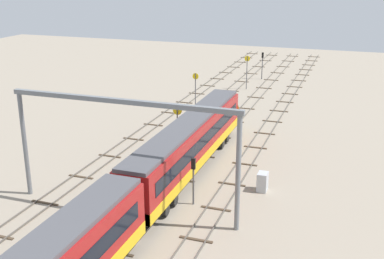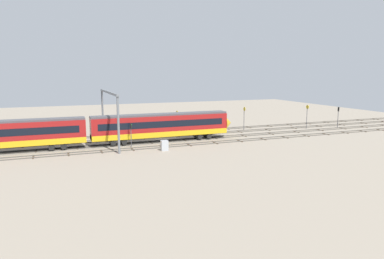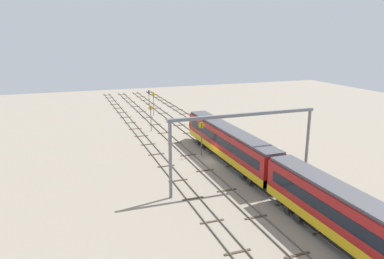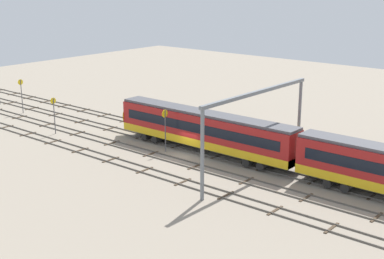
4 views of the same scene
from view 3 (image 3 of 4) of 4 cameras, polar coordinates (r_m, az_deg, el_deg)
The scene contains 13 objects.
ground_plane at distance 51.62m, azimuth 2.95°, elevation -4.97°, with size 150.12×150.12×0.00m, color gray.
track_near_foreground at distance 54.35m, azimuth 9.37°, elevation -4.05°, with size 134.12×2.40×0.16m.
track_with_train at distance 52.44m, azimuth 5.17°, elevation -4.61°, with size 134.12×2.40×0.16m.
track_middle at distance 50.83m, azimuth 0.66°, elevation -5.18°, with size 134.12×2.40×0.16m.
track_second_far at distance 49.56m, azimuth -4.11°, elevation -5.75°, with size 134.12×2.40×0.16m.
train at distance 32.31m, azimuth 25.04°, elevation -13.84°, with size 75.20×3.24×4.80m.
overhead_gantry at distance 41.35m, azimuth 8.27°, elevation -0.46°, with size 0.40×18.19×8.89m.
speed_sign_near_foreground at distance 80.39m, azimuth -6.12°, elevation 4.53°, with size 0.14×0.85×5.16m.
speed_sign_mid_trackside at distance 52.86m, azimuth 1.49°, elevation -0.71°, with size 0.14×0.93×5.09m.
speed_sign_far_trackside at distance 66.96m, azimuth -6.53°, elevation 2.29°, with size 0.14×0.82×4.84m.
signal_light_trackside_approach at distance 46.97m, azimuth 11.52°, elevation -3.93°, with size 0.31×0.32×3.90m.
signal_light_trackside_departure at distance 88.13m, azimuth -6.82°, elevation 5.17°, with size 0.31×0.32×4.49m.
relay_cabinet at distance 53.29m, azimuth 13.38°, elevation -3.81°, with size 1.11×0.82×1.61m.
Camera 3 is at (-44.77, 18.96, 17.34)m, focal length 33.74 mm.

